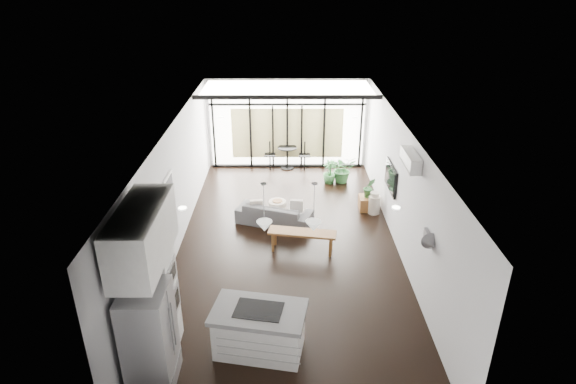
{
  "coord_description": "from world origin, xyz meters",
  "views": [
    {
      "loc": [
        -0.05,
        -9.51,
        5.86
      ],
      "look_at": [
        0.0,
        0.3,
        1.25
      ],
      "focal_mm": 30.0,
      "sensor_mm": 36.0,
      "label": 1
    }
  ],
  "objects_px": {
    "fridge": "(150,338)",
    "sofa": "(274,210)",
    "pouf": "(277,208)",
    "tv": "(391,177)",
    "console_bench": "(302,241)",
    "milk_can": "(374,203)",
    "island": "(259,330)"
  },
  "relations": [
    {
      "from": "fridge",
      "to": "tv",
      "type": "bearing_deg",
      "value": 47.48
    },
    {
      "from": "fridge",
      "to": "console_bench",
      "type": "distance_m",
      "value": 4.52
    },
    {
      "from": "island",
      "to": "fridge",
      "type": "bearing_deg",
      "value": -147.05
    },
    {
      "from": "fridge",
      "to": "sofa",
      "type": "bearing_deg",
      "value": 71.0
    },
    {
      "from": "island",
      "to": "milk_can",
      "type": "relative_size",
      "value": 2.53
    },
    {
      "from": "fridge",
      "to": "sofa",
      "type": "xyz_separation_m",
      "value": [
        1.75,
        5.07,
        -0.49
      ]
    },
    {
      "from": "sofa",
      "to": "tv",
      "type": "bearing_deg",
      "value": -162.92
    },
    {
      "from": "island",
      "to": "sofa",
      "type": "xyz_separation_m",
      "value": [
        0.16,
        4.41,
        -0.05
      ]
    },
    {
      "from": "island",
      "to": "milk_can",
      "type": "height_order",
      "value": "island"
    },
    {
      "from": "pouf",
      "to": "sofa",
      "type": "bearing_deg",
      "value": -97.41
    },
    {
      "from": "fridge",
      "to": "pouf",
      "type": "distance_m",
      "value": 5.9
    },
    {
      "from": "fridge",
      "to": "console_bench",
      "type": "height_order",
      "value": "fridge"
    },
    {
      "from": "milk_can",
      "to": "fridge",
      "type": "bearing_deg",
      "value": -127.69
    },
    {
      "from": "fridge",
      "to": "console_bench",
      "type": "xyz_separation_m",
      "value": [
        2.4,
        3.78,
        -0.61
      ]
    },
    {
      "from": "pouf",
      "to": "milk_can",
      "type": "height_order",
      "value": "milk_can"
    },
    {
      "from": "tv",
      "to": "milk_can",
      "type": "bearing_deg",
      "value": 107.81
    },
    {
      "from": "island",
      "to": "tv",
      "type": "height_order",
      "value": "tv"
    },
    {
      "from": "pouf",
      "to": "tv",
      "type": "height_order",
      "value": "tv"
    },
    {
      "from": "console_bench",
      "to": "pouf",
      "type": "relative_size",
      "value": 3.32
    },
    {
      "from": "sofa",
      "to": "island",
      "type": "bearing_deg",
      "value": 107.42
    },
    {
      "from": "console_bench",
      "to": "sofa",
      "type": "bearing_deg",
      "value": 126.59
    },
    {
      "from": "sofa",
      "to": "tv",
      "type": "height_order",
      "value": "tv"
    },
    {
      "from": "sofa",
      "to": "console_bench",
      "type": "distance_m",
      "value": 1.44
    },
    {
      "from": "console_bench",
      "to": "milk_can",
      "type": "distance_m",
      "value": 2.66
    },
    {
      "from": "sofa",
      "to": "milk_can",
      "type": "distance_m",
      "value": 2.64
    },
    {
      "from": "island",
      "to": "console_bench",
      "type": "xyz_separation_m",
      "value": [
        0.81,
        3.13,
        -0.17
      ]
    },
    {
      "from": "island",
      "to": "milk_can",
      "type": "distance_m",
      "value": 5.66
    },
    {
      "from": "island",
      "to": "pouf",
      "type": "xyz_separation_m",
      "value": [
        0.22,
        4.91,
        -0.23
      ]
    },
    {
      "from": "milk_can",
      "to": "pouf",
      "type": "bearing_deg",
      "value": -179.26
    },
    {
      "from": "console_bench",
      "to": "pouf",
      "type": "bearing_deg",
      "value": 117.83
    },
    {
      "from": "sofa",
      "to": "milk_can",
      "type": "height_order",
      "value": "sofa"
    },
    {
      "from": "island",
      "to": "milk_can",
      "type": "bearing_deg",
      "value": 71.4
    }
  ]
}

